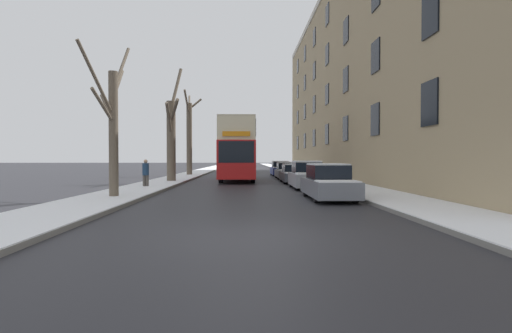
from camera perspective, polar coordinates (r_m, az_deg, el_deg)
ground_plane at (r=8.84m, az=-0.33°, el=-9.99°), size 320.00×320.00×0.00m
sidewalk_left at (r=61.95m, az=-6.76°, el=-0.39°), size 2.82×130.00×0.16m
sidewalk_right at (r=61.99m, az=3.97°, el=-0.38°), size 2.82×130.00×0.16m
terrace_facade_right at (r=38.34m, az=16.91°, el=11.90°), size 9.10×52.95×17.81m
bare_tree_left_0 at (r=17.64m, az=-19.81°, el=5.61°), size 1.34×3.82×6.73m
bare_tree_left_1 at (r=28.69m, az=-11.98°, el=4.24°), size 1.22×3.66×8.35m
bare_tree_left_2 at (r=39.72m, az=-9.50°, el=4.39°), size 1.62×4.30×8.29m
double_decker_bus at (r=31.18m, az=-2.63°, el=2.77°), size 2.61×10.34×4.61m
parked_car_0 at (r=17.06m, az=10.29°, el=-2.32°), size 1.72×4.58×1.50m
parked_car_1 at (r=22.82m, az=7.27°, el=-1.36°), size 1.71×4.05×1.59m
parked_car_2 at (r=28.28m, az=5.55°, el=-1.07°), size 1.84×4.46×1.35m
parked_car_3 at (r=33.86m, az=4.37°, el=-0.65°), size 1.73×4.46×1.44m
parked_car_4 at (r=39.77m, az=3.49°, el=-0.35°), size 1.77×4.48×1.49m
pedestrian_left_sidewalk at (r=23.33m, az=-15.49°, el=-0.87°), size 0.36×0.36×1.66m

